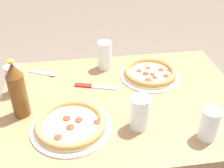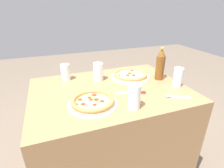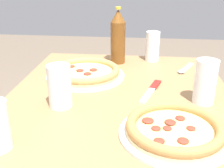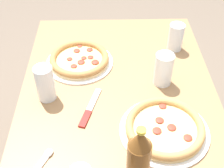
% 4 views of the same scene
% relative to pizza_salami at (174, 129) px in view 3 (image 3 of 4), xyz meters
% --- Properties ---
extents(pizza_salami, '(0.30, 0.30, 0.04)m').
position_rel_pizza_salami_xyz_m(pizza_salami, '(0.00, 0.00, 0.00)').
color(pizza_salami, white).
rests_on(pizza_salami, table).
extents(pizza_margherita, '(0.32, 0.32, 0.04)m').
position_rel_pizza_salami_xyz_m(pizza_margherita, '(-0.40, -0.32, -0.00)').
color(pizza_margherita, white).
rests_on(pizza_margherita, table).
extents(glass_cola, '(0.07, 0.07, 0.15)m').
position_rel_pizza_salami_xyz_m(glass_cola, '(-0.21, 0.12, 0.05)').
color(glass_cola, white).
rests_on(glass_cola, table).
extents(glass_iced_tea, '(0.07, 0.07, 0.14)m').
position_rel_pizza_salami_xyz_m(glass_iced_tea, '(-0.65, -0.04, 0.04)').
color(glass_iced_tea, white).
rests_on(glass_iced_tea, table).
extents(glass_mango_juice, '(0.07, 0.07, 0.14)m').
position_rel_pizza_salami_xyz_m(glass_mango_juice, '(-0.14, -0.35, 0.04)').
color(glass_mango_juice, white).
rests_on(glass_mango_juice, table).
extents(beer_bottle, '(0.07, 0.07, 0.26)m').
position_rel_pizza_salami_xyz_m(beer_bottle, '(-0.60, -0.20, 0.10)').
color(beer_bottle, brown).
rests_on(beer_bottle, table).
extents(knife, '(0.20, 0.08, 0.01)m').
position_rel_pizza_salami_xyz_m(knife, '(-0.29, -0.05, -0.02)').
color(knife, maroon).
rests_on(knife, table).
extents(spoon, '(0.15, 0.09, 0.01)m').
position_rel_pizza_salami_xyz_m(spoon, '(-0.52, 0.10, -0.02)').
color(spoon, silver).
rests_on(spoon, table).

